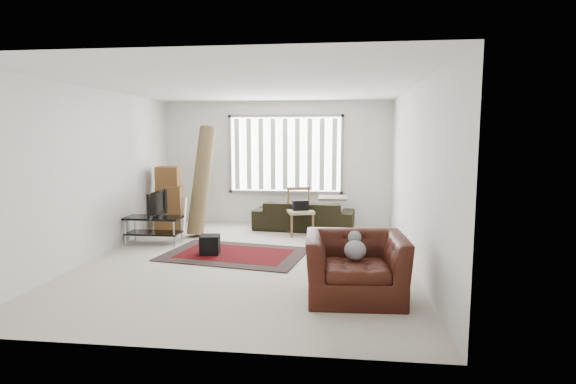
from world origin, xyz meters
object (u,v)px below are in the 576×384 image
Objects in this scene: moving_boxes at (170,201)px; armchair at (355,262)px; sofa at (304,211)px; tv_stand at (154,224)px; side_chair at (300,209)px.

armchair is at bearing -43.05° from moving_boxes.
sofa is 4.01m from armchair.
sofa is 1.66× the size of armchair.
armchair is at bearing 108.29° from sofa.
tv_stand is at bearing 35.90° from sofa.
moving_boxes is 1.07× the size of armchair.
sofa is (2.73, 0.48, -0.22)m from moving_boxes.
side_chair is (-0.03, -0.48, 0.11)m from sofa.
tv_stand is 0.75× the size of moving_boxes.
moving_boxes reaches higher than sofa.
sofa is at bearing 100.68° from armchair.
sofa is 0.50m from side_chair.
armchair reaches higher than sofa.
side_chair is at bearing -0.11° from moving_boxes.
armchair reaches higher than tv_stand.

